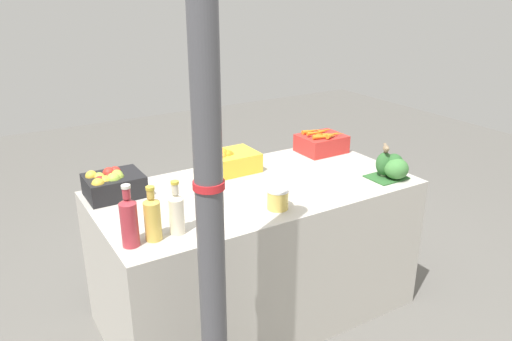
{
  "coord_description": "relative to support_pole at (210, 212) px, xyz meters",
  "views": [
    {
      "loc": [
        -1.39,
        -2.27,
        1.97
      ],
      "look_at": [
        0.0,
        0.0,
        0.95
      ],
      "focal_mm": 35.0,
      "sensor_mm": 36.0,
      "label": 1
    }
  ],
  "objects": [
    {
      "name": "apple_crate",
      "position": [
        -0.1,
        1.01,
        -0.22
      ],
      "size": [
        0.3,
        0.25,
        0.15
      ],
      "color": "black",
      "rests_on": "market_table"
    },
    {
      "name": "sparrow_bird",
      "position": [
        1.38,
        0.43,
        -0.11
      ],
      "size": [
        0.09,
        0.11,
        0.05
      ],
      "rotation": [
        0.0,
        0.0,
        -2.25
      ],
      "color": "#4C3D2D",
      "rests_on": "broccoli_pile"
    },
    {
      "name": "carrot_crate",
      "position": [
        1.36,
        1.01,
        -0.22
      ],
      "size": [
        0.3,
        0.25,
        0.16
      ],
      "color": "red",
      "rests_on": "market_table"
    },
    {
      "name": "ground_plane",
      "position": [
        0.64,
        0.71,
        -1.14
      ],
      "size": [
        10.0,
        10.0,
        0.0
      ],
      "primitive_type": "plane",
      "color": "#605E59"
    },
    {
      "name": "market_table",
      "position": [
        0.64,
        0.71,
        -0.72
      ],
      "size": [
        1.83,
        0.94,
        0.85
      ],
      "primitive_type": "cube",
      "color": "#B7B2A8",
      "rests_on": "ground_plane"
    },
    {
      "name": "juice_bottle_cloudy",
      "position": [
        0.03,
        0.42,
        -0.18
      ],
      "size": [
        0.07,
        0.07,
        0.27
      ],
      "color": "beige",
      "rests_on": "market_table"
    },
    {
      "name": "juice_bottle_golden",
      "position": [
        -0.09,
        0.42,
        -0.18
      ],
      "size": [
        0.08,
        0.08,
        0.26
      ],
      "color": "gold",
      "rests_on": "market_table"
    },
    {
      "name": "juice_bottle_ruby",
      "position": [
        -0.19,
        0.42,
        -0.17
      ],
      "size": [
        0.08,
        0.08,
        0.29
      ],
      "color": "#B2333D",
      "rests_on": "market_table"
    },
    {
      "name": "orange_crate",
      "position": [
        0.63,
        1.01,
        -0.22
      ],
      "size": [
        0.3,
        0.25,
        0.16
      ],
      "color": "gold",
      "rests_on": "market_table"
    },
    {
      "name": "pickle_jar",
      "position": [
        0.58,
        0.4,
        -0.23
      ],
      "size": [
        0.11,
        0.11,
        0.11
      ],
      "color": "#DBBC56",
      "rests_on": "market_table"
    },
    {
      "name": "broccoli_pile",
      "position": [
        1.41,
        0.4,
        -0.22
      ],
      "size": [
        0.22,
        0.21,
        0.16
      ],
      "color": "#2D602D",
      "rests_on": "market_table"
    },
    {
      "name": "support_pole",
      "position": [
        0.0,
        0.0,
        0.0
      ],
      "size": [
        0.12,
        0.12,
        2.28
      ],
      "color": "#4C4C51",
      "rests_on": "ground_plane"
    }
  ]
}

